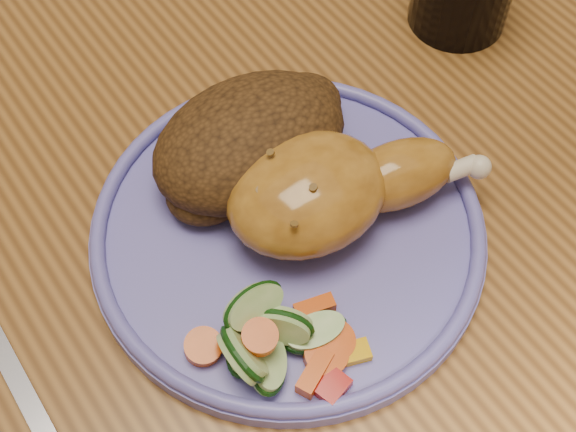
{
  "coord_description": "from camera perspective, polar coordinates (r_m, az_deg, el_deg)",
  "views": [
    {
      "loc": [
        -0.17,
        -0.35,
        1.21
      ],
      "look_at": [
        -0.01,
        -0.12,
        0.78
      ],
      "focal_mm": 50.0,
      "sensor_mm": 36.0,
      "label": 1
    }
  ],
  "objects": [
    {
      "name": "ground",
      "position": [
        1.27,
        -2.84,
        -14.84
      ],
      "size": [
        4.0,
        4.0,
        0.0
      ],
      "primitive_type": "plane",
      "color": "brown",
      "rests_on": "ground"
    },
    {
      "name": "dining_table",
      "position": [
        0.67,
        -5.25,
        2.88
      ],
      "size": [
        0.9,
        1.4,
        0.75
      ],
      "color": "brown",
      "rests_on": "ground"
    },
    {
      "name": "plate",
      "position": [
        0.53,
        0.0,
        -1.23
      ],
      "size": [
        0.26,
        0.26,
        0.01
      ],
      "primitive_type": "cylinder",
      "color": "#5F5AB7",
      "rests_on": "dining_table"
    },
    {
      "name": "plate_rim",
      "position": [
        0.52,
        0.0,
        -0.59
      ],
      "size": [
        0.26,
        0.26,
        0.01
      ],
      "primitive_type": "torus",
      "color": "#5F5AB7",
      "rests_on": "plate"
    },
    {
      "name": "chicken_leg",
      "position": [
        0.51,
        3.01,
        1.93
      ],
      "size": [
        0.17,
        0.1,
        0.06
      ],
      "color": "#B17525",
      "rests_on": "plate"
    },
    {
      "name": "rice_pilaf",
      "position": [
        0.53,
        -2.52,
        5.39
      ],
      "size": [
        0.15,
        0.1,
        0.06
      ],
      "color": "#422810",
      "rests_on": "plate"
    },
    {
      "name": "vegetable_pile",
      "position": [
        0.47,
        -0.93,
        -8.83
      ],
      "size": [
        0.09,
        0.09,
        0.05
      ],
      "color": "#A50A05",
      "rests_on": "plate"
    },
    {
      "name": "fork",
      "position": [
        0.52,
        -19.56,
        -9.24
      ],
      "size": [
        0.02,
        0.16,
        0.0
      ],
      "color": "silver",
      "rests_on": "dining_table"
    }
  ]
}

